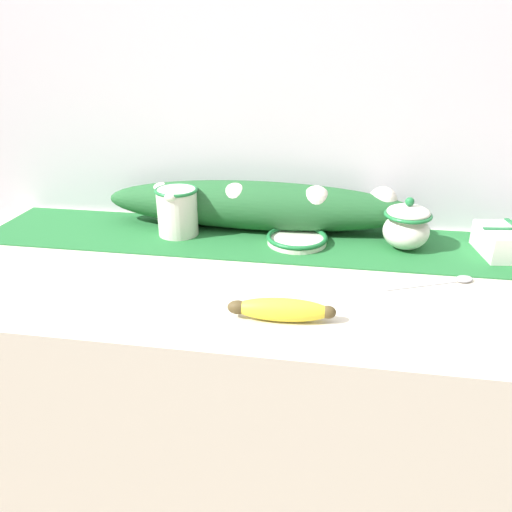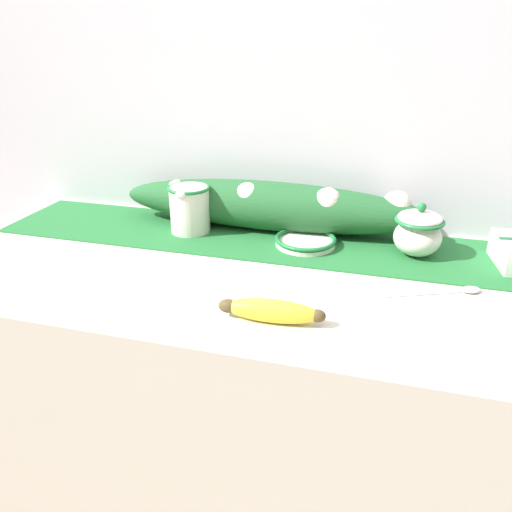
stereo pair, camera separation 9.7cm
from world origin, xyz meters
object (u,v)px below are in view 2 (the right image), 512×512
at_px(cream_pitcher, 190,207).
at_px(small_dish, 306,241).
at_px(spoon, 463,290).
at_px(banana, 271,311).
at_px(sugar_bowl, 418,232).

height_order(cream_pitcher, small_dish, cream_pitcher).
relative_size(small_dish, spoon, 0.79).
bearing_deg(banana, small_dish, 90.50).
distance_m(cream_pitcher, sugar_bowl, 0.53).
height_order(sugar_bowl, spoon, sugar_bowl).
height_order(banana, spoon, banana).
height_order(sugar_bowl, small_dish, sugar_bowl).
xyz_separation_m(small_dish, banana, (0.00, -0.34, 0.01)).
bearing_deg(spoon, cream_pitcher, 142.70).
bearing_deg(sugar_bowl, cream_pitcher, 179.83).
bearing_deg(banana, sugar_bowl, 55.68).
xyz_separation_m(small_dish, spoon, (0.33, -0.14, -0.01)).
bearing_deg(spoon, sugar_bowl, 96.03).
bearing_deg(small_dish, sugar_bowl, 3.00).
distance_m(cream_pitcher, spoon, 0.64).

